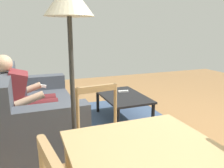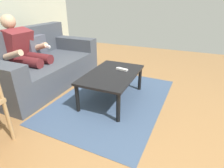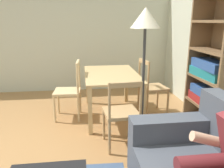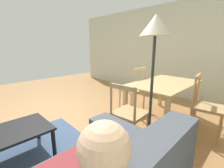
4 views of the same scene
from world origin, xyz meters
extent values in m
plane|color=#9E7042|center=(0.00, 0.00, 0.00)|extent=(8.28, 8.28, 0.00)
cube|color=#474C56|center=(0.96, 1.87, 0.20)|extent=(1.92, 0.99, 0.39)
cube|color=#474C56|center=(0.96, 2.27, 0.64)|extent=(1.92, 0.20, 0.50)
cube|color=#474C56|center=(0.12, 1.88, 0.51)|extent=(0.24, 0.98, 0.23)
cube|color=#474C56|center=(1.80, 1.87, 0.51)|extent=(0.24, 0.98, 0.23)
cube|color=#565968|center=(1.09, 2.10, 0.57)|extent=(0.41, 0.19, 0.36)
cube|color=maroon|center=(0.79, 2.15, 0.64)|extent=(0.40, 0.34, 0.55)
sphere|color=#DBAD89|center=(0.79, 2.25, 1.01)|extent=(0.21, 0.21, 0.21)
cylinder|color=maroon|center=(0.68, 1.87, 0.46)|extent=(0.15, 0.44, 0.15)
cylinder|color=#DBAD89|center=(0.68, 1.65, 0.20)|extent=(0.11, 0.11, 0.39)
cube|color=black|center=(0.68, 1.57, 0.04)|extent=(0.10, 0.24, 0.08)
cylinder|color=maroon|center=(0.90, 1.87, 0.46)|extent=(0.15, 0.44, 0.15)
cylinder|color=#DBAD89|center=(0.90, 1.65, 0.20)|extent=(0.11, 0.11, 0.39)
cube|color=black|center=(0.90, 1.57, 0.04)|extent=(0.10, 0.24, 0.08)
cylinder|color=#DBAD89|center=(0.54, 1.99, 0.59)|extent=(0.09, 0.35, 0.19)
cylinder|color=#DBAD89|center=(1.04, 1.98, 0.59)|extent=(0.09, 0.35, 0.19)
cube|color=white|center=(1.04, 1.82, 0.63)|extent=(0.04, 0.15, 0.08)
cube|color=black|center=(0.89, 0.61, 0.39)|extent=(0.99, 0.63, 0.03)
cylinder|color=black|center=(0.44, 0.34, 0.19)|extent=(0.05, 0.05, 0.37)
cylinder|color=black|center=(1.35, 0.34, 0.19)|extent=(0.05, 0.05, 0.37)
cylinder|color=black|center=(0.44, 0.89, 0.19)|extent=(0.05, 0.05, 0.37)
cylinder|color=black|center=(1.35, 0.89, 0.19)|extent=(0.05, 0.05, 0.37)
cube|color=white|center=(1.06, 0.53, 0.41)|extent=(0.08, 0.18, 0.02)
cube|color=tan|center=(-0.83, 1.00, 0.36)|extent=(0.06, 0.06, 0.72)
cube|color=tan|center=(-1.45, 1.93, 0.93)|extent=(0.38, 0.09, 0.06)
cube|color=tan|center=(-0.48, 1.39, 0.46)|extent=(0.45, 0.45, 0.04)
cylinder|color=tan|center=(-0.65, 1.18, 0.23)|extent=(0.04, 0.04, 0.46)
cylinder|color=tan|center=(-0.30, 1.59, 0.23)|extent=(0.04, 0.04, 0.46)
cylinder|color=tan|center=(-0.27, 1.21, 0.23)|extent=(0.04, 0.04, 0.46)
cylinder|color=tan|center=(-0.30, 1.59, 0.68)|extent=(0.03, 0.03, 0.45)
cylinder|color=tan|center=(-0.27, 1.21, 0.68)|extent=(0.03, 0.03, 0.45)
cube|color=tan|center=(-0.29, 1.40, 0.88)|extent=(0.07, 0.38, 0.06)
cube|color=#3D5170|center=(0.89, 0.61, 0.00)|extent=(2.05, 1.47, 0.01)
cylinder|color=#333333|center=(-0.53, 1.67, 0.75)|extent=(0.04, 0.04, 1.50)
camera|label=1|loc=(-2.19, 1.99, 1.41)|focal=36.00mm
camera|label=2|loc=(-1.23, -0.30, 1.32)|focal=29.50mm
camera|label=3|loc=(2.17, 0.93, 1.58)|focal=36.56mm
camera|label=4|loc=(1.12, 2.62, 1.38)|focal=24.51mm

